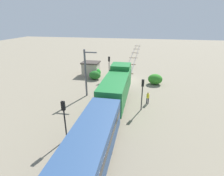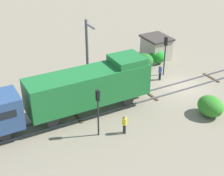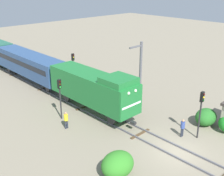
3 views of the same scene
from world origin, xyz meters
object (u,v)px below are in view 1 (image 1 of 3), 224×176
traffic_signal_mid (142,89)px  traffic_signal_near (109,64)px  locomotive (117,85)px  traffic_signal_far (64,113)px  worker_by_signal (148,97)px  catenary_mast (86,72)px  worker_near_track (112,76)px  passenger_car_leading (83,163)px  relay_hut (91,68)px

traffic_signal_mid → traffic_signal_near: bearing=-59.9°
locomotive → traffic_signal_near: size_ratio=2.64×
traffic_signal_far → worker_by_signal: 12.31m
traffic_signal_near → catenary_mast: size_ratio=0.62×
worker_near_track → worker_by_signal: (-6.60, 8.31, 0.00)m
traffic_signal_near → passenger_car_leading: bearing=97.7°
worker_by_signal → traffic_signal_near: bearing=178.1°
relay_hut → traffic_signal_far: bearing=100.7°
traffic_signal_far → traffic_signal_mid: bearing=-133.6°
traffic_signal_mid → worker_by_signal: 2.86m
catenary_mast → traffic_signal_mid: bearing=160.2°
traffic_signal_near → traffic_signal_mid: bearing=120.1°
passenger_car_leading → traffic_signal_far: 6.16m
worker_by_signal → catenary_mast: bearing=-136.5°
traffic_signal_near → worker_near_track: (-0.80, 1.08, -2.05)m
traffic_signal_far → worker_by_signal: size_ratio=2.44×
passenger_car_leading → traffic_signal_mid: traffic_signal_mid is taller
catenary_mast → relay_hut: size_ratio=2.02×
locomotive → passenger_car_leading: bearing=90.0°
locomotive → relay_hut: locomotive is taller
passenger_car_leading → relay_hut: passenger_car_leading is taller
worker_near_track → traffic_signal_far: bearing=156.1°
traffic_signal_far → relay_hut: 21.09m
worker_by_signal → relay_hut: (11.70, -11.34, 0.40)m
passenger_car_leading → worker_near_track: (2.40, -22.64, -1.53)m
traffic_signal_mid → worker_by_signal: bearing=-112.0°
traffic_signal_mid → worker_near_track: bearing=-60.6°
catenary_mast → relay_hut: (2.57, -10.32, -2.38)m
locomotive → worker_near_track: (2.40, -9.30, -1.78)m
passenger_car_leading → relay_hut: bearing=-73.7°
passenger_car_leading → worker_near_track: bearing=-83.9°
traffic_signal_far → worker_near_track: traffic_signal_far is taller
traffic_signal_mid → relay_hut: traffic_signal_mid is taller
worker_near_track → relay_hut: size_ratio=0.49×
passenger_car_leading → worker_near_track: 22.81m
locomotive → passenger_car_leading: (0.00, 13.34, -0.25)m
traffic_signal_mid → worker_near_track: size_ratio=2.46×
worker_near_track → worker_by_signal: bearing=-161.5°
locomotive → traffic_signal_far: size_ratio=2.80×
passenger_car_leading → traffic_signal_mid: (-3.40, -12.35, 0.38)m
traffic_signal_mid → traffic_signal_far: (7.00, 7.36, -0.02)m
traffic_signal_mid → catenary_mast: (8.33, -2.99, 0.87)m
catenary_mast → worker_near_track: bearing=-109.1°
passenger_car_leading → worker_near_track: size_ratio=8.24×
worker_near_track → relay_hut: bearing=39.3°
passenger_car_leading → relay_hut: (7.50, -25.67, -1.13)m
traffic_signal_mid → worker_by_signal: (-0.80, -1.98, -1.91)m
worker_by_signal → relay_hut: 16.30m
catenary_mast → worker_by_signal: bearing=173.7°
passenger_car_leading → traffic_signal_near: 23.94m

